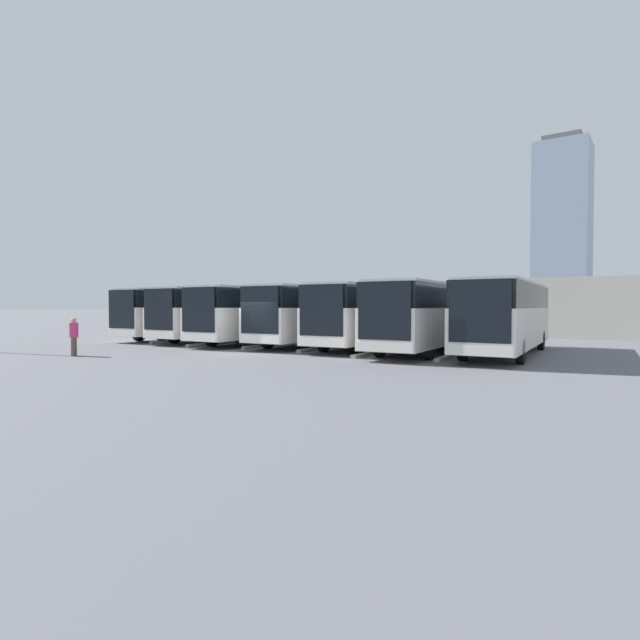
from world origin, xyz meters
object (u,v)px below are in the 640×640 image
Objects in this scene: bus_0 at (507,315)px; bus_5 at (227,312)px; bus_3 at (320,313)px; bus_1 at (429,314)px; bus_2 at (374,313)px; pedestrian at (74,335)px; bus_4 at (266,313)px; bus_6 at (192,312)px.

bus_0 is 17.91m from bus_5.
bus_0 is at bearing 174.70° from bus_3.
bus_1 and bus_3 have the same top height.
pedestrian is at bearing 47.60° from bus_2.
bus_5 is at bearing -1.87° from bus_2.
bus_4 is at bearing -56.30° from pedestrian.
bus_5 is (14.33, -0.28, 0.00)m from bus_1.
bus_0 and bus_2 have the same top height.
bus_5 is at bearing 174.04° from bus_6.
bus_1 is at bearing 174.15° from bus_5.
bus_3 is 10.75m from bus_6.
bus_4 is at bearing 1.73° from bus_2.
bus_2 is 1.00× the size of bus_3.
bus_2 is at bearing 176.92° from bus_3.
bus_1 is 7.20m from bus_3.
bus_2 is 7.21m from bus_4.
bus_6 is at bearing -2.83° from bus_3.
bus_3 is 6.86× the size of pedestrian.
bus_6 is at bearing -5.87° from bus_1.
bus_5 is (7.16, 0.43, 0.00)m from bus_3.
bus_6 is (21.49, 0.25, 0.00)m from bus_0.
bus_0 is 1.00× the size of bus_4.
bus_3 reaches higher than pedestrian.
bus_2 is 15.14m from pedestrian.
bus_1 and bus_5 have the same top height.
bus_3 is 1.00× the size of bus_6.
bus_2 and bus_4 have the same top height.
pedestrian is (5.65, 11.86, -0.94)m from bus_3.
bus_5 is at bearing -38.24° from pedestrian.
bus_0 is 1.00× the size of bus_1.
bus_3 is 7.18m from bus_5.
bus_0 is at bearing 177.68° from bus_4.
bus_6 is (3.58, -0.08, 0.00)m from bus_5.
bus_1 and bus_6 have the same top height.
bus_4 is 1.00× the size of bus_6.
bus_3 is at bearing 178.73° from bus_5.
bus_0 is at bearing -100.16° from pedestrian.
bus_1 is (3.58, 0.61, 0.00)m from bus_0.
bus_5 is 1.00× the size of bus_6.
bus_0 is 14.34m from bus_4.
bus_4 is at bearing 172.46° from bus_6.
bus_5 is at bearing -3.68° from bus_0.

